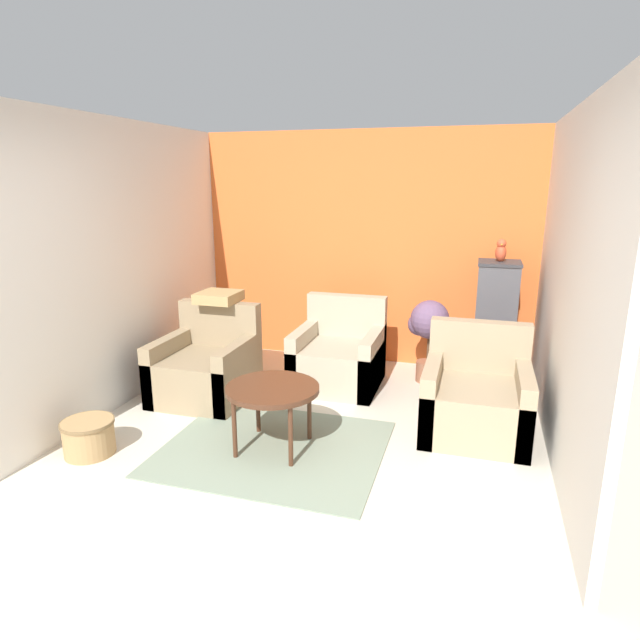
# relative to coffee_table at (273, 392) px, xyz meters

# --- Properties ---
(ground_plane) EXTENTS (20.00, 20.00, 0.00)m
(ground_plane) POSITION_rel_coffee_table_xyz_m (0.19, -1.09, -0.48)
(ground_plane) COLOR beige
(ground_plane) RESTS_ON ground
(wall_back_accent) EXTENTS (3.85, 0.06, 2.58)m
(wall_back_accent) POSITION_rel_coffee_table_xyz_m (0.19, 2.38, 0.82)
(wall_back_accent) COLOR orange
(wall_back_accent) RESTS_ON ground_plane
(wall_left) EXTENTS (0.06, 3.45, 2.58)m
(wall_left) POSITION_rel_coffee_table_xyz_m (-1.70, 0.63, 0.82)
(wall_left) COLOR silver
(wall_left) RESTS_ON ground_plane
(wall_right) EXTENTS (0.06, 3.45, 2.58)m
(wall_right) POSITION_rel_coffee_table_xyz_m (2.09, 0.63, 0.82)
(wall_right) COLOR silver
(wall_right) RESTS_ON ground_plane
(area_rug) EXTENTS (1.70, 1.42, 0.01)m
(area_rug) POSITION_rel_coffee_table_xyz_m (0.00, -0.00, -0.47)
(area_rug) COLOR gray
(area_rug) RESTS_ON ground_plane
(coffee_table) EXTENTS (0.72, 0.72, 0.52)m
(coffee_table) POSITION_rel_coffee_table_xyz_m (0.00, 0.00, 0.00)
(coffee_table) COLOR #472819
(coffee_table) RESTS_ON ground_plane
(armchair_left) EXTENTS (0.84, 0.86, 0.88)m
(armchair_left) POSITION_rel_coffee_table_xyz_m (-1.00, 0.80, -0.19)
(armchair_left) COLOR #8E7A5B
(armchair_left) RESTS_ON ground_plane
(armchair_right) EXTENTS (0.84, 0.86, 0.88)m
(armchair_right) POSITION_rel_coffee_table_xyz_m (1.50, 0.76, -0.19)
(armchair_right) COLOR #9E896B
(armchair_right) RESTS_ON ground_plane
(armchair_middle) EXTENTS (0.84, 0.86, 0.88)m
(armchair_middle) POSITION_rel_coffee_table_xyz_m (0.14, 1.48, -0.19)
(armchair_middle) COLOR tan
(armchair_middle) RESTS_ON ground_plane
(birdcage) EXTENTS (0.49, 0.49, 1.27)m
(birdcage) POSITION_rel_coffee_table_xyz_m (1.64, 2.00, 0.13)
(birdcage) COLOR #353539
(birdcage) RESTS_ON ground_plane
(parrot) EXTENTS (0.11, 0.19, 0.23)m
(parrot) POSITION_rel_coffee_table_xyz_m (1.64, 2.01, 0.90)
(parrot) COLOR #D14C2D
(parrot) RESTS_ON birdcage
(potted_plant) EXTENTS (0.44, 0.40, 0.87)m
(potted_plant) POSITION_rel_coffee_table_xyz_m (1.00, 1.83, 0.11)
(potted_plant) COLOR brown
(potted_plant) RESTS_ON ground_plane
(wicker_basket) EXTENTS (0.40, 0.40, 0.27)m
(wicker_basket) POSITION_rel_coffee_table_xyz_m (-1.33, -0.47, -0.33)
(wicker_basket) COLOR #A37F51
(wicker_basket) RESTS_ON ground_plane
(throw_pillow) EXTENTS (0.39, 0.39, 0.10)m
(throw_pillow) POSITION_rel_coffee_table_xyz_m (-1.00, 1.12, 0.45)
(throw_pillow) COLOR tan
(throw_pillow) RESTS_ON armchair_left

